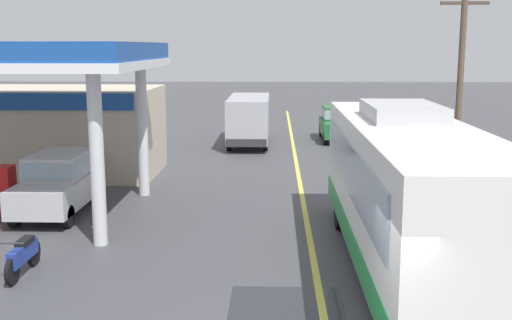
{
  "coord_description": "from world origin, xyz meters",
  "views": [
    {
      "loc": [
        -0.93,
        -8.54,
        5.0
      ],
      "look_at": [
        -1.5,
        10.0,
        1.6
      ],
      "focal_mm": 43.82,
      "sensor_mm": 36.0,
      "label": 1
    }
  ],
  "objects_px": {
    "pedestrian_by_shop": "(46,177)",
    "car_at_pump": "(59,180)",
    "motorcycle_parked_forecourt": "(23,255)",
    "car_trailing_behind_bus": "(337,121)",
    "coach_bus_main": "(408,197)",
    "minibus_opposing_lane": "(249,116)"
  },
  "relations": [
    {
      "from": "minibus_opposing_lane",
      "to": "car_trailing_behind_bus",
      "type": "bearing_deg",
      "value": 18.95
    },
    {
      "from": "motorcycle_parked_forecourt",
      "to": "coach_bus_main",
      "type": "bearing_deg",
      "value": 3.33
    },
    {
      "from": "motorcycle_parked_forecourt",
      "to": "car_trailing_behind_bus",
      "type": "relative_size",
      "value": 0.43
    },
    {
      "from": "car_at_pump",
      "to": "minibus_opposing_lane",
      "type": "distance_m",
      "value": 14.5
    },
    {
      "from": "coach_bus_main",
      "to": "pedestrian_by_shop",
      "type": "bearing_deg",
      "value": 151.42
    },
    {
      "from": "pedestrian_by_shop",
      "to": "car_at_pump",
      "type": "bearing_deg",
      "value": -49.17
    },
    {
      "from": "pedestrian_by_shop",
      "to": "car_trailing_behind_bus",
      "type": "relative_size",
      "value": 0.4
    },
    {
      "from": "coach_bus_main",
      "to": "car_trailing_behind_bus",
      "type": "height_order",
      "value": "coach_bus_main"
    },
    {
      "from": "coach_bus_main",
      "to": "car_at_pump",
      "type": "bearing_deg",
      "value": 153.51
    },
    {
      "from": "pedestrian_by_shop",
      "to": "car_trailing_behind_bus",
      "type": "xyz_separation_m",
      "value": [
        10.56,
        14.32,
        0.08
      ]
    },
    {
      "from": "minibus_opposing_lane",
      "to": "car_at_pump",
      "type": "bearing_deg",
      "value": -110.91
    },
    {
      "from": "car_at_pump",
      "to": "motorcycle_parked_forecourt",
      "type": "distance_m",
      "value": 5.32
    },
    {
      "from": "pedestrian_by_shop",
      "to": "car_trailing_behind_bus",
      "type": "distance_m",
      "value": 17.79
    },
    {
      "from": "pedestrian_by_shop",
      "to": "car_trailing_behind_bus",
      "type": "bearing_deg",
      "value": 53.58
    },
    {
      "from": "coach_bus_main",
      "to": "pedestrian_by_shop",
      "type": "xyz_separation_m",
      "value": [
        -10.16,
        5.54,
        -0.79
      ]
    },
    {
      "from": "coach_bus_main",
      "to": "motorcycle_parked_forecourt",
      "type": "bearing_deg",
      "value": -176.67
    },
    {
      "from": "car_at_pump",
      "to": "pedestrian_by_shop",
      "type": "bearing_deg",
      "value": 130.83
    },
    {
      "from": "minibus_opposing_lane",
      "to": "motorcycle_parked_forecourt",
      "type": "distance_m",
      "value": 19.24
    },
    {
      "from": "coach_bus_main",
      "to": "car_trailing_behind_bus",
      "type": "xyz_separation_m",
      "value": [
        0.4,
        19.86,
        -0.71
      ]
    },
    {
      "from": "coach_bus_main",
      "to": "car_at_pump",
      "type": "relative_size",
      "value": 2.63
    },
    {
      "from": "pedestrian_by_shop",
      "to": "coach_bus_main",
      "type": "bearing_deg",
      "value": -28.58
    },
    {
      "from": "motorcycle_parked_forecourt",
      "to": "pedestrian_by_shop",
      "type": "bearing_deg",
      "value": 105.52
    }
  ]
}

